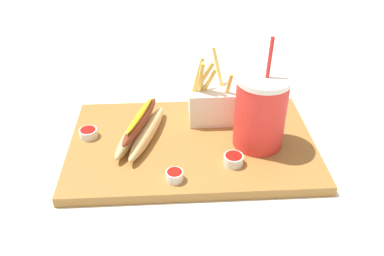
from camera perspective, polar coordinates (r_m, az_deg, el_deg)
The scene contains 8 objects.
ground_plane at distance 0.82m, azimuth 0.00°, elevation -3.44°, with size 2.40×2.40×0.02m, color silver.
food_tray at distance 0.81m, azimuth 0.00°, elevation -2.33°, with size 0.48×0.30×0.02m, color olive.
soda_cup at distance 0.77m, azimuth 9.65°, elevation 2.33°, with size 0.10×0.10×0.22m.
fries_basket at distance 0.85m, azimuth 2.81°, elevation 3.69°, with size 0.10×0.08×0.15m.
hot_dog_1 at distance 0.80m, azimuth -7.26°, elevation -0.09°, with size 0.11×0.20×0.06m.
ketchup_cup_1 at distance 0.74m, azimuth 5.89°, elevation -4.41°, with size 0.04×0.04×0.02m.
ketchup_cup_2 at distance 0.71m, azimuth -2.49°, elevation -6.72°, with size 0.03×0.03×0.02m.
ketchup_cup_3 at distance 0.83m, azimuth -14.45°, elevation -0.66°, with size 0.04×0.04×0.02m.
Camera 1 is at (-0.04, -0.65, 0.50)m, focal length 37.69 mm.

